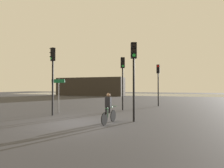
{
  "coord_description": "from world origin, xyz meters",
  "views": [
    {
      "loc": [
        4.85,
        -8.43,
        1.93
      ],
      "look_at": [
        0.5,
        5.0,
        2.2
      ],
      "focal_mm": 28.0,
      "sensor_mm": 36.0,
      "label": 1
    }
  ],
  "objects_px": {
    "traffic_light_center": "(123,73)",
    "distant_building": "(90,87)",
    "traffic_light_near_right": "(134,67)",
    "cyclist": "(109,108)",
    "direction_sign_post": "(58,90)",
    "traffic_light_near_left": "(53,69)",
    "traffic_light_far_right": "(158,77)"
  },
  "relations": [
    {
      "from": "distant_building",
      "to": "traffic_light_far_right",
      "type": "relative_size",
      "value": 3.74
    },
    {
      "from": "cyclist",
      "to": "traffic_light_center",
      "type": "bearing_deg",
      "value": 103.89
    },
    {
      "from": "distant_building",
      "to": "direction_sign_post",
      "type": "relative_size",
      "value": 6.14
    },
    {
      "from": "distant_building",
      "to": "cyclist",
      "type": "height_order",
      "value": "distant_building"
    },
    {
      "from": "traffic_light_near_right",
      "to": "direction_sign_post",
      "type": "height_order",
      "value": "traffic_light_near_right"
    },
    {
      "from": "direction_sign_post",
      "to": "cyclist",
      "type": "distance_m",
      "value": 5.63
    },
    {
      "from": "distant_building",
      "to": "traffic_light_near_left",
      "type": "relative_size",
      "value": 3.42
    },
    {
      "from": "traffic_light_near_right",
      "to": "traffic_light_center",
      "type": "bearing_deg",
      "value": -87.16
    },
    {
      "from": "traffic_light_near_left",
      "to": "cyclist",
      "type": "distance_m",
      "value": 5.36
    },
    {
      "from": "traffic_light_center",
      "to": "traffic_light_near_left",
      "type": "xyz_separation_m",
      "value": [
        -3.94,
        -4.13,
        0.12
      ]
    },
    {
      "from": "traffic_light_near_right",
      "to": "cyclist",
      "type": "xyz_separation_m",
      "value": [
        -1.18,
        -0.98,
        -2.29
      ]
    },
    {
      "from": "direction_sign_post",
      "to": "cyclist",
      "type": "xyz_separation_m",
      "value": [
        4.93,
        -2.57,
        -0.88
      ]
    },
    {
      "from": "traffic_light_near_left",
      "to": "traffic_light_center",
      "type": "bearing_deg",
      "value": -99.54
    },
    {
      "from": "distant_building",
      "to": "traffic_light_near_right",
      "type": "xyz_separation_m",
      "value": [
        15.59,
        -27.49,
        1.02
      ]
    },
    {
      "from": "distant_building",
      "to": "traffic_light_center",
      "type": "relative_size",
      "value": 3.57
    },
    {
      "from": "direction_sign_post",
      "to": "cyclist",
      "type": "relative_size",
      "value": 1.53
    },
    {
      "from": "traffic_light_center",
      "to": "traffic_light_near_left",
      "type": "relative_size",
      "value": 0.96
    },
    {
      "from": "distant_building",
      "to": "traffic_light_near_right",
      "type": "bearing_deg",
      "value": -60.43
    },
    {
      "from": "direction_sign_post",
      "to": "distant_building",
      "type": "bearing_deg",
      "value": -75.17
    },
    {
      "from": "traffic_light_near_right",
      "to": "traffic_light_near_left",
      "type": "bearing_deg",
      "value": -23.13
    },
    {
      "from": "traffic_light_far_right",
      "to": "distant_building",
      "type": "bearing_deg",
      "value": -48.04
    },
    {
      "from": "traffic_light_near_right",
      "to": "traffic_light_near_left",
      "type": "relative_size",
      "value": 0.96
    },
    {
      "from": "cyclist",
      "to": "distant_building",
      "type": "bearing_deg",
      "value": 124.12
    },
    {
      "from": "traffic_light_center",
      "to": "direction_sign_post",
      "type": "bearing_deg",
      "value": 9.15
    },
    {
      "from": "traffic_light_near_right",
      "to": "traffic_light_near_left",
      "type": "height_order",
      "value": "traffic_light_near_left"
    },
    {
      "from": "traffic_light_center",
      "to": "cyclist",
      "type": "relative_size",
      "value": 2.63
    },
    {
      "from": "distant_building",
      "to": "traffic_light_center",
      "type": "xyz_separation_m",
      "value": [
        13.78,
        -22.93,
        1.02
      ]
    },
    {
      "from": "distant_building",
      "to": "traffic_light_near_left",
      "type": "bearing_deg",
      "value": -70.02
    },
    {
      "from": "distant_building",
      "to": "traffic_light_center",
      "type": "bearing_deg",
      "value": -59.01
    },
    {
      "from": "traffic_light_near_right",
      "to": "traffic_light_near_left",
      "type": "distance_m",
      "value": 5.77
    },
    {
      "from": "traffic_light_center",
      "to": "distant_building",
      "type": "bearing_deg",
      "value": -84.5
    },
    {
      "from": "direction_sign_post",
      "to": "traffic_light_far_right",
      "type": "bearing_deg",
      "value": -139.52
    }
  ]
}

